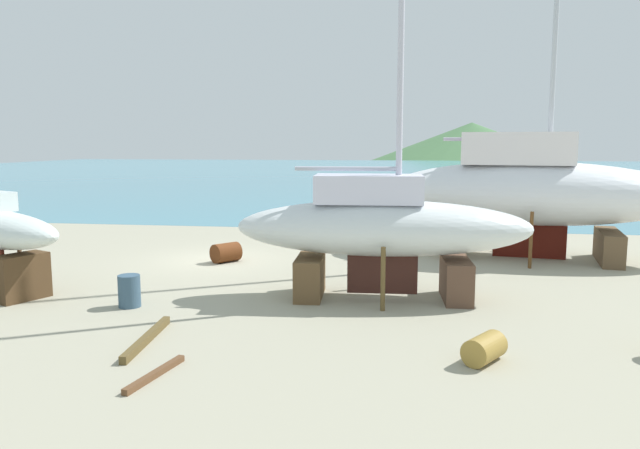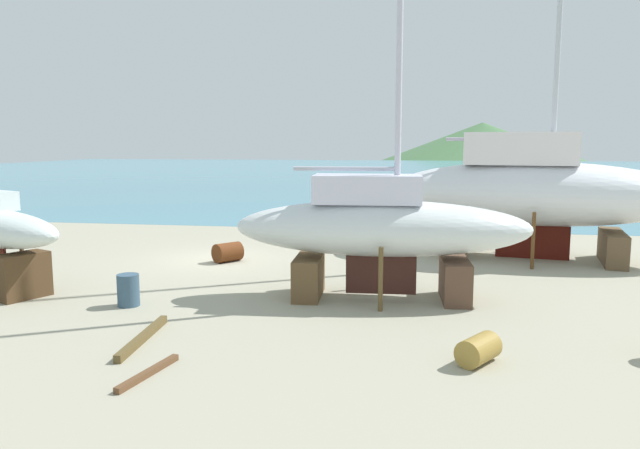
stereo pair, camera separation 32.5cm
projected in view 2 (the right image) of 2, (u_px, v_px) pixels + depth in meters
ground_plane at (172, 286)px, 17.56m from camera, size 49.43×49.43×0.00m
sea_water at (369, 172)px, 85.24m from camera, size 150.19×113.74×0.01m
headland_hill at (482, 156)px, 185.60m from camera, size 108.09×108.09×20.55m
sailboat_far_slipway at (533, 190)px, 21.41m from camera, size 10.98×5.24×19.49m
sailboat_large_starboard at (380, 228)px, 15.92m from camera, size 7.92×2.68×12.43m
worker at (555, 215)px, 27.08m from camera, size 0.48×0.48×1.74m
barrel_tipped_center at (128, 290)px, 15.37m from camera, size 0.67×0.67×0.82m
barrel_blue_faded at (478, 350)px, 11.37m from camera, size 0.94×1.05×0.54m
barrel_tar_black at (228, 252)px, 21.10m from camera, size 1.10×1.15×0.67m
timber_short_skew at (143, 337)px, 12.67m from camera, size 0.37×2.68×0.17m
timber_plank_far at (148, 373)px, 10.79m from camera, size 0.46×1.73×0.11m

